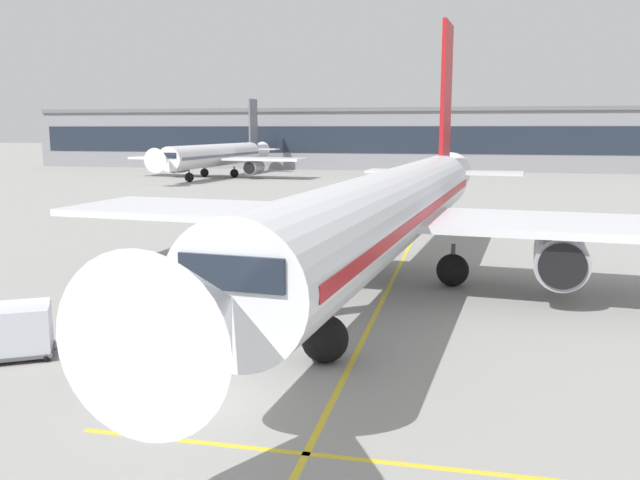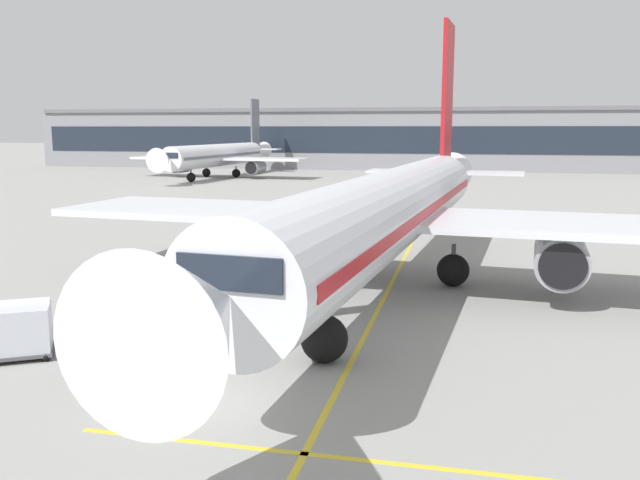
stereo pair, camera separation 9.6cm
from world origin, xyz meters
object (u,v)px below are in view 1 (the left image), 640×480
object	(u,v)px
safety_cone_engine_keepout	(203,292)
safety_cone_wingtip	(211,286)
belt_loader	(275,303)
ground_crew_by_carts	(200,319)
safety_cone_nose_mark	(249,274)
distant_airplane	(217,156)
parked_airplane	(395,209)
baggage_cart_lead	(193,313)
baggage_cart_third	(21,329)
ground_crew_by_loader	(193,301)
baggage_cart_second	(105,322)

from	to	relation	value
safety_cone_engine_keepout	safety_cone_wingtip	bearing A→B (deg)	90.40
belt_loader	ground_crew_by_carts	world-z (taller)	belt_loader
safety_cone_nose_mark	distant_airplane	xyz separation A→B (m)	(-27.92, 67.70, 3.14)
parked_airplane	baggage_cart_lead	world-z (taller)	parked_airplane
belt_loader	ground_crew_by_carts	bearing A→B (deg)	-118.51
baggage_cart_lead	baggage_cart_third	xyz separation A→B (m)	(-4.94, -3.13, 0.00)
safety_cone_nose_mark	safety_cone_wingtip	bearing A→B (deg)	-105.81
baggage_cart_third	safety_cone_engine_keepout	xyz separation A→B (m)	(2.98, 8.77, -0.69)
safety_cone_engine_keepout	distant_airplane	world-z (taller)	distant_airplane
baggage_cart_third	safety_cone_nose_mark	size ratio (longest dim) A/B	4.46
ground_crew_by_loader	safety_cone_wingtip	world-z (taller)	ground_crew_by_loader
parked_airplane	distant_airplane	xyz separation A→B (m)	(-35.35, 67.45, -0.43)
ground_crew_by_carts	safety_cone_nose_mark	distance (m)	10.51
belt_loader	ground_crew_by_carts	distance (m)	3.80
ground_crew_by_carts	safety_cone_engine_keepout	bearing A→B (deg)	111.57
baggage_cart_third	distant_airplane	world-z (taller)	distant_airplane
baggage_cart_second	distant_airplane	world-z (taller)	distant_airplane
baggage_cart_third	ground_crew_by_loader	bearing A→B (deg)	48.58
baggage_cart_second	ground_crew_by_loader	world-z (taller)	baggage_cart_second
baggage_cart_lead	ground_crew_by_loader	size ratio (longest dim) A/B	1.58
ground_crew_by_carts	distant_airplane	size ratio (longest dim) A/B	0.05
baggage_cart_second	safety_cone_wingtip	world-z (taller)	baggage_cart_second
baggage_cart_second	ground_crew_by_loader	bearing A→B (deg)	61.94
safety_cone_nose_mark	baggage_cart_third	bearing A→B (deg)	-106.63
parked_airplane	baggage_cart_third	size ratio (longest dim) A/B	16.30
baggage_cart_third	safety_cone_engine_keepout	bearing A→B (deg)	71.24
belt_loader	ground_crew_by_loader	bearing A→B (deg)	-161.19
ground_crew_by_loader	distant_airplane	world-z (taller)	distant_airplane
baggage_cart_lead	ground_crew_by_carts	world-z (taller)	baggage_cart_lead
ground_crew_by_loader	distant_airplane	distance (m)	80.92
baggage_cart_third	baggage_cart_lead	bearing A→B (deg)	32.34
baggage_cart_lead	baggage_cart_second	size ratio (longest dim) A/B	1.00
parked_airplane	ground_crew_by_loader	size ratio (longest dim) A/B	25.70
baggage_cart_second	ground_crew_by_carts	distance (m)	3.29
baggage_cart_lead	baggage_cart_third	distance (m)	5.85
safety_cone_wingtip	ground_crew_by_carts	bearing A→B (deg)	-71.16
baggage_cart_second	safety_cone_wingtip	bearing A→B (deg)	85.98
safety_cone_wingtip	parked_airplane	bearing A→B (deg)	21.74
baggage_cart_second	ground_crew_by_carts	world-z (taller)	baggage_cart_second
safety_cone_engine_keepout	baggage_cart_third	bearing A→B (deg)	-108.76
parked_airplane	baggage_cart_third	world-z (taller)	parked_airplane
belt_loader	baggage_cart_third	xyz separation A→B (m)	(-7.27, -5.82, 0.19)
baggage_cart_second	ground_crew_by_loader	size ratio (longest dim) A/B	1.58
baggage_cart_third	safety_cone_wingtip	xyz separation A→B (m)	(2.97, 9.79, -0.64)
safety_cone_wingtip	safety_cone_nose_mark	distance (m)	3.17
ground_crew_by_loader	ground_crew_by_carts	bearing A→B (deg)	-61.30
ground_crew_by_loader	safety_cone_engine_keepout	world-z (taller)	ground_crew_by_loader
belt_loader	safety_cone_engine_keepout	world-z (taller)	belt_loader
belt_loader	safety_cone_nose_mark	bearing A→B (deg)	116.09
baggage_cart_second	ground_crew_by_carts	xyz separation A→B (m)	(3.09, 1.15, -0.00)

